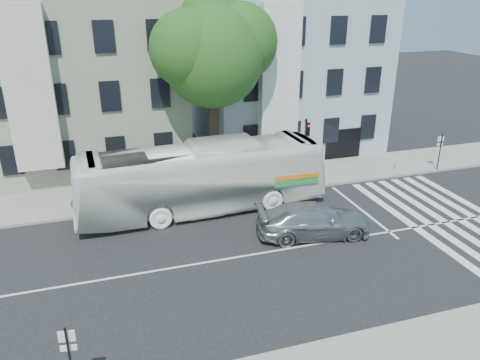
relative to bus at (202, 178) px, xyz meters
name	(u,v)px	position (x,y,z in m)	size (l,w,h in m)	color
ground	(264,253)	(1.57, -5.20, -1.82)	(120.00, 120.00, 0.00)	black
sidewalk_far	(218,185)	(1.57, 2.80, -1.75)	(80.00, 4.00, 0.15)	gray
building_left	(83,80)	(-5.43, 9.80, 3.68)	(12.00, 10.00, 11.00)	gray
building_right	(284,70)	(8.57, 9.80, 3.68)	(12.00, 10.00, 11.00)	#95A8B1
street_tree	(213,50)	(1.63, 3.54, 6.01)	(7.30, 5.90, 11.10)	#2D2116
bus	(202,178)	(0.00, 0.00, 0.00)	(13.07, 3.06, 3.64)	white
sedan	(313,220)	(4.37, -4.34, -1.04)	(5.41, 2.20, 1.57)	#AAACB1
hedge	(158,194)	(-2.15, 1.60, -1.32)	(8.50, 0.84, 0.70)	#2C611F
traffic_signal	(306,142)	(6.83, 2.00, 0.69)	(0.40, 0.52, 3.89)	black
fire_hydrant	(398,164)	(13.35, 1.79, -1.33)	(0.38, 0.22, 0.67)	#B2B2AE
near_sign_pole	(69,354)	(-6.34, -11.26, -0.09)	(0.45, 0.19, 2.49)	black
far_sign_pole	(440,147)	(15.72, 0.95, -0.16)	(0.43, 0.16, 2.37)	black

